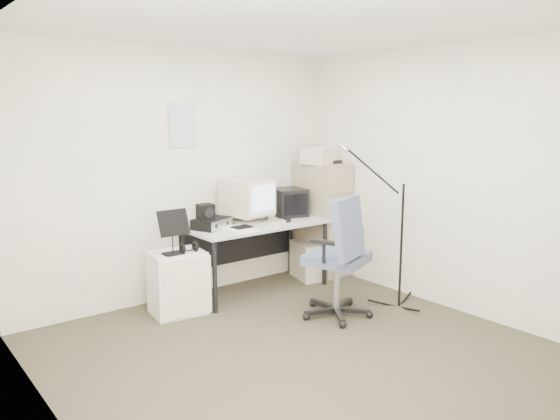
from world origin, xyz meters
TOP-DOWN VIEW (x-y plane):
  - floor at (0.00, 0.00)m, footprint 3.60×3.60m
  - ceiling at (0.00, 0.00)m, footprint 3.60×3.60m
  - wall_back at (0.00, 1.80)m, footprint 3.60×0.02m
  - wall_front at (0.00, -1.80)m, footprint 3.60×0.02m
  - wall_left at (-1.80, 0.00)m, footprint 0.02×3.60m
  - wall_right at (1.80, 0.00)m, footprint 0.02×3.60m
  - wall_calendar at (-0.02, 1.79)m, footprint 0.30×0.02m
  - filing_cabinet at (1.58, 1.48)m, footprint 0.40×0.60m
  - printer at (1.58, 1.49)m, footprint 0.51×0.41m
  - desk at (0.63, 1.45)m, footprint 1.50×0.70m
  - crt_monitor at (0.56, 1.53)m, footprint 0.49×0.51m
  - crt_tv at (1.16, 1.57)m, footprint 0.40×0.42m
  - desk_speaker at (0.85, 1.51)m, footprint 0.10×0.10m
  - keyboard at (0.66, 1.29)m, footprint 0.52×0.32m
  - mouse at (0.92, 1.32)m, footprint 0.09×0.13m
  - radio_receiver at (0.13, 1.52)m, footprint 0.43×0.37m
  - radio_speaker at (0.06, 1.51)m, footprint 0.16×0.15m
  - papers at (0.29, 1.28)m, footprint 0.25×0.33m
  - pc_tower at (1.31, 1.45)m, footprint 0.31×0.48m
  - office_chair at (0.78, 0.39)m, footprint 0.86×0.86m
  - side_cart at (-0.35, 1.37)m, footprint 0.53×0.44m
  - music_stand at (-0.42, 1.30)m, footprint 0.30×0.18m
  - headphones at (-0.27, 1.27)m, footprint 0.22×0.22m
  - mic_stand at (1.45, 0.20)m, footprint 0.02×0.02m

SIDE VIEW (x-z plane):
  - floor at x=0.00m, z-range -0.01..0.00m
  - pc_tower at x=1.31m, z-range 0.00..0.42m
  - side_cart at x=-0.35m, z-range 0.00..0.60m
  - desk at x=0.63m, z-range 0.00..0.73m
  - office_chair at x=0.78m, z-range 0.00..1.15m
  - filing_cabinet at x=1.58m, z-range 0.00..1.30m
  - headphones at x=-0.27m, z-range 0.64..0.67m
  - papers at x=0.29m, z-range 0.73..0.75m
  - keyboard at x=0.66m, z-range 0.73..0.76m
  - mouse at x=0.92m, z-range 0.73..0.77m
  - radio_receiver at x=0.13m, z-range 0.73..0.83m
  - mic_stand at x=1.45m, z-range 0.00..1.58m
  - desk_speaker at x=0.85m, z-range 0.73..0.89m
  - music_stand at x=-0.42m, z-range 0.60..1.02m
  - crt_tv at x=1.16m, z-range 0.73..1.04m
  - radio_speaker at x=0.06m, z-range 0.83..0.98m
  - crt_monitor at x=0.56m, z-range 0.73..1.19m
  - wall_back at x=0.00m, z-range 0.00..2.50m
  - wall_front at x=0.00m, z-range 0.00..2.50m
  - wall_left at x=-1.80m, z-range 0.00..2.50m
  - wall_right at x=1.80m, z-range 0.00..2.50m
  - printer at x=1.58m, z-range 1.30..1.47m
  - wall_calendar at x=-0.02m, z-range 1.53..1.97m
  - ceiling at x=0.00m, z-range 2.50..2.50m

